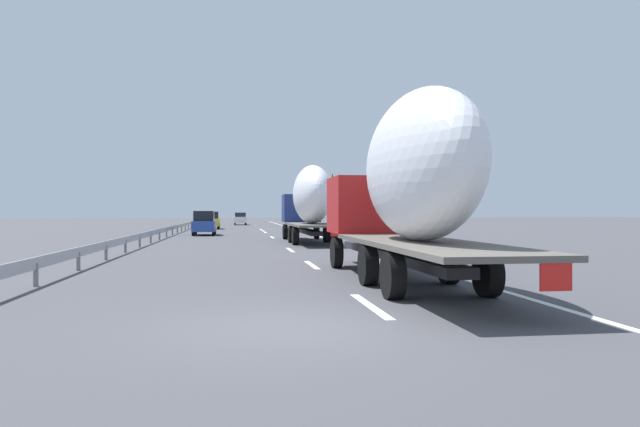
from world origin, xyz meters
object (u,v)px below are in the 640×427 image
at_px(car_white_van, 240,219).
at_px(road_sign, 313,208).
at_px(car_yellow_coupe, 211,220).
at_px(car_blue_sedan, 204,223).
at_px(truck_lead, 310,201).
at_px(truck_trailing, 408,182).

relative_size(car_white_van, road_sign, 1.47).
xyz_separation_m(car_yellow_coupe, road_sign, (-8.27, -10.29, 1.28)).
height_order(car_yellow_coupe, road_sign, road_sign).
height_order(car_white_van, road_sign, road_sign).
height_order(car_blue_sedan, road_sign, road_sign).
bearing_deg(car_white_van, truck_lead, -175.53).
height_order(truck_lead, car_white_van, truck_lead).
relative_size(truck_lead, car_blue_sedan, 2.88).
bearing_deg(truck_lead, truck_trailing, 180.00).
distance_m(car_yellow_coupe, car_blue_sedan, 16.83).
distance_m(truck_lead, car_white_van, 48.69).
bearing_deg(car_blue_sedan, road_sign, -49.75).
xyz_separation_m(truck_lead, car_white_van, (48.52, 3.80, -1.69)).
xyz_separation_m(truck_trailing, car_white_van, (68.93, 3.80, -1.81)).
bearing_deg(car_yellow_coupe, car_blue_sedan, -179.40).
distance_m(truck_trailing, car_white_van, 69.06).
xyz_separation_m(car_white_van, car_blue_sedan, (-35.96, 3.21, 0.07)).
bearing_deg(truck_lead, road_sign, -8.35).
distance_m(truck_lead, truck_trailing, 20.42).
xyz_separation_m(truck_lead, truck_trailing, (-20.41, 0.00, 0.12)).
distance_m(truck_lead, road_sign, 21.35).
bearing_deg(truck_trailing, road_sign, -4.27).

